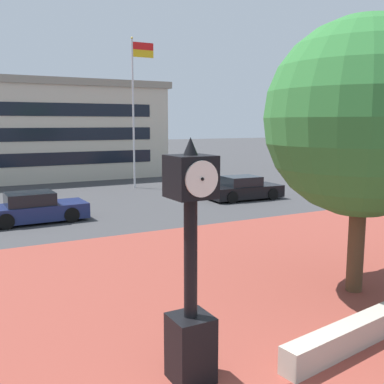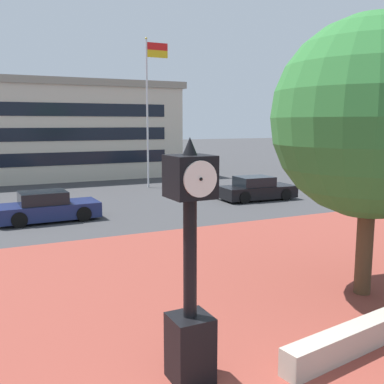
{
  "view_description": "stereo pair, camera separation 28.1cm",
  "coord_description": "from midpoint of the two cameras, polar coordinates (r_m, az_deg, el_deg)",
  "views": [
    {
      "loc": [
        -2.94,
        -3.54,
        4.17
      ],
      "look_at": [
        0.37,
        2.69,
        3.08
      ],
      "focal_mm": 42.11,
      "sensor_mm": 36.0,
      "label": 1
    },
    {
      "loc": [
        -2.69,
        -3.67,
        4.17
      ],
      "look_at": [
        0.37,
        2.69,
        3.08
      ],
      "focal_mm": 42.11,
      "sensor_mm": 36.0,
      "label": 2
    }
  ],
  "objects": [
    {
      "name": "street_clock",
      "position": [
        7.25,
        -1.31,
        -10.91
      ],
      "size": [
        0.67,
        0.78,
        3.95
      ],
      "rotation": [
        0.0,
        0.0,
        0.02
      ],
      "color": "black",
      "rests_on": "ground"
    },
    {
      "name": "plaza_brick_paving",
      "position": [
        9.2,
        -7.41,
        -18.2
      ],
      "size": [
        44.0,
        16.21,
        0.01
      ],
      "primitive_type": "cube",
      "color": "brown",
      "rests_on": "ground"
    },
    {
      "name": "car_street_near",
      "position": [
        24.82,
        6.23,
        0.39
      ],
      "size": [
        4.18,
        2.03,
        1.28
      ],
      "rotation": [
        0.0,
        0.0,
        4.67
      ],
      "color": "black",
      "rests_on": "ground"
    },
    {
      "name": "flagpole_primary",
      "position": [
        29.16,
        -7.5,
        11.19
      ],
      "size": [
        1.5,
        0.14,
        9.41
      ],
      "color": "silver",
      "rests_on": "ground"
    },
    {
      "name": "planter_wall",
      "position": [
        9.11,
        18.04,
        -17.15
      ],
      "size": [
        3.22,
        0.88,
        0.5
      ],
      "primitive_type": "cube",
      "rotation": [
        0.0,
        0.0,
        0.15
      ],
      "color": "#ADA393",
      "rests_on": "ground"
    },
    {
      "name": "car_street_far",
      "position": [
        20.18,
        -19.72,
        -2.02
      ],
      "size": [
        4.23,
        1.98,
        1.28
      ],
      "rotation": [
        0.0,
        0.0,
        4.74
      ],
      "color": "navy",
      "rests_on": "ground"
    },
    {
      "name": "plaza_tree",
      "position": [
        11.76,
        20.47,
        8.23
      ],
      "size": [
        5.07,
        4.72,
        6.64
      ],
      "color": "#4C3823",
      "rests_on": "ground"
    }
  ]
}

